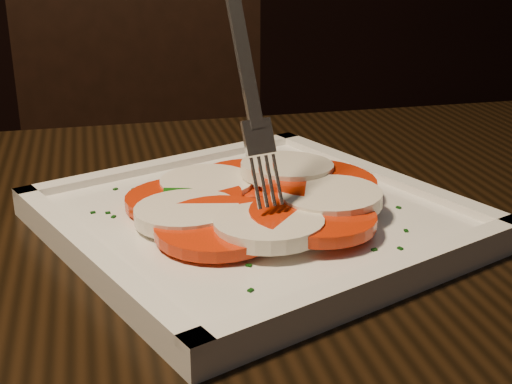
{
  "coord_description": "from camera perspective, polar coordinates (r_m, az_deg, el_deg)",
  "views": [
    {
      "loc": [
        -0.41,
        -0.09,
        0.96
      ],
      "look_at": [
        -0.28,
        0.36,
        0.78
      ],
      "focal_mm": 50.0,
      "sensor_mm": 36.0,
      "label": 1
    }
  ],
  "objects": [
    {
      "name": "chair",
      "position": [
        1.23,
        -9.08,
        0.33
      ],
      "size": [
        0.49,
        0.49,
        0.93
      ],
      "rotation": [
        0.0,
        0.0,
        -0.18
      ],
      "color": "black",
      "rests_on": "ground"
    },
    {
      "name": "plate",
      "position": [
        0.51,
        -0.0,
        -2.36
      ],
      "size": [
        0.34,
        0.34,
        0.01
      ],
      "primitive_type": "cube",
      "rotation": [
        0.0,
        0.0,
        0.34
      ],
      "color": "white",
      "rests_on": "table"
    },
    {
      "name": "caprese_salad",
      "position": [
        0.5,
        -0.0,
        -0.55
      ],
      "size": [
        0.22,
        0.21,
        0.03
      ],
      "color": "red",
      "rests_on": "plate"
    },
    {
      "name": "fork",
      "position": [
        0.47,
        -1.44,
        10.43
      ],
      "size": [
        0.05,
        0.08,
        0.18
      ],
      "primitive_type": null,
      "rotation": [
        0.0,
        0.0,
        0.23
      ],
      "color": "white",
      "rests_on": "caprese_salad"
    }
  ]
}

